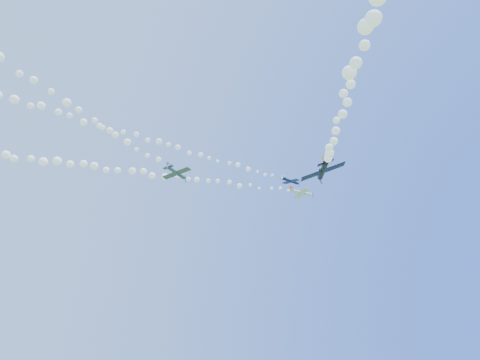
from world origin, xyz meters
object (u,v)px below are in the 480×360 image
plane_white (301,193)px  plane_black (323,171)px  plane_navy (291,181)px  plane_grey (176,173)px

plane_white → plane_black: size_ratio=1.01×
plane_navy → plane_black: size_ratio=0.89×
plane_navy → plane_grey: bearing=-173.7°
plane_white → plane_black: 36.62m
plane_navy → plane_grey: 36.53m
plane_white → plane_grey: bearing=-163.9°
plane_navy → plane_grey: size_ratio=0.92×
plane_white → plane_navy: (-0.64, 3.28, 4.71)m
plane_navy → plane_black: bearing=-120.2°
plane_white → plane_grey: (-35.92, 0.77, -4.43)m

